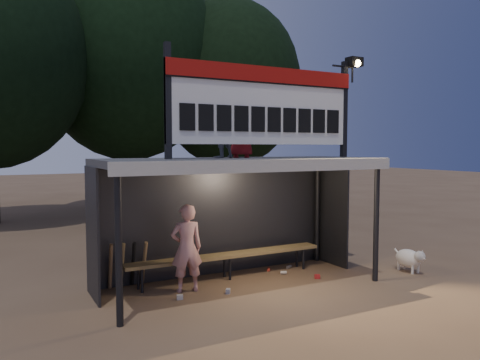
# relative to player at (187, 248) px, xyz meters

# --- Properties ---
(ground) EXTENTS (80.00, 80.00, 0.00)m
(ground) POSITION_rel_player_xyz_m (0.98, -0.16, -0.77)
(ground) COLOR brown
(ground) RESTS_ON ground
(player) EXTENTS (0.60, 0.44, 1.53)m
(player) POSITION_rel_player_xyz_m (0.00, 0.00, 0.00)
(player) COLOR silver
(player) RESTS_ON ground
(child_a) EXTENTS (0.56, 0.47, 1.00)m
(child_a) POSITION_rel_player_xyz_m (0.72, 0.14, 2.05)
(child_a) COLOR slate
(child_a) RESTS_ON dugout_shelter
(child_b) EXTENTS (0.64, 0.54, 1.12)m
(child_b) POSITION_rel_player_xyz_m (1.21, 0.25, 2.11)
(child_b) COLOR maroon
(child_b) RESTS_ON dugout_shelter
(dugout_shelter) EXTENTS (5.10, 2.08, 2.32)m
(dugout_shelter) POSITION_rel_player_xyz_m (0.98, 0.08, 1.08)
(dugout_shelter) COLOR #3C3C3E
(dugout_shelter) RESTS_ON ground
(scoreboard_assembly) EXTENTS (4.10, 0.27, 1.99)m
(scoreboard_assembly) POSITION_rel_player_xyz_m (1.54, -0.17, 2.56)
(scoreboard_assembly) COLOR black
(scoreboard_assembly) RESTS_ON dugout_shelter
(bench) EXTENTS (4.00, 0.35, 0.48)m
(bench) POSITION_rel_player_xyz_m (0.98, 0.39, -0.33)
(bench) COLOR olive
(bench) RESTS_ON ground
(tree_mid) EXTENTS (7.22, 7.22, 10.36)m
(tree_mid) POSITION_rel_player_xyz_m (1.98, 11.34, 5.40)
(tree_mid) COLOR #2E2014
(tree_mid) RESTS_ON ground
(tree_right) EXTENTS (6.08, 6.08, 8.72)m
(tree_right) POSITION_rel_player_xyz_m (5.98, 10.34, 4.42)
(tree_right) COLOR black
(tree_right) RESTS_ON ground
(dog) EXTENTS (0.36, 0.81, 0.49)m
(dog) POSITION_rel_player_xyz_m (4.45, -0.91, -0.49)
(dog) COLOR white
(dog) RESTS_ON ground
(bats) EXTENTS (0.67, 0.35, 0.84)m
(bats) POSITION_rel_player_xyz_m (-0.87, 0.66, -0.34)
(bats) COLOR olive
(bats) RESTS_ON ground
(litter) EXTENTS (2.88, 1.05, 0.08)m
(litter) POSITION_rel_player_xyz_m (1.53, -0.05, -0.73)
(litter) COLOR red
(litter) RESTS_ON ground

